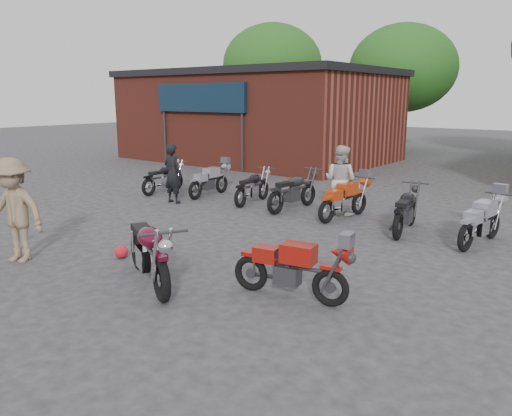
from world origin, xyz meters
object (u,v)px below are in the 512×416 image
Objects in this scene: row_bike_2 at (253,185)px; row_bike_4 at (345,198)px; person_dark at (173,174)px; person_light at (340,180)px; row_bike_3 at (294,189)px; row_bike_0 at (164,176)px; person_tan at (14,210)px; helmet at (121,252)px; row_bike_1 at (209,179)px; row_bike_5 at (406,208)px; vintage_motorcycle at (149,248)px; sportbike at (292,266)px; row_bike_6 at (482,219)px.

row_bike_4 is at bearing -99.09° from row_bike_2.
person_dark reaches higher than row_bike_2.
row_bike_3 is (-1.26, -0.29, -0.33)m from person_light.
row_bike_4 is (6.29, 0.41, 0.02)m from row_bike_0.
person_tan is at bearing 68.78° from person_light.
helmet is 5.67m from row_bike_2.
row_bike_2 is (-2.67, -0.30, -0.38)m from person_light.
row_bike_3 reaches higher than row_bike_2.
row_bike_5 is at bearing -98.02° from row_bike_1.
vintage_motorcycle is 6.59m from person_dark.
row_bike_3 reaches higher than helmet.
row_bike_4 is (1.87, 5.48, 0.42)m from helmet.
row_bike_2 is at bearing 69.12° from person_tan.
sportbike is 3.73m from helmet.
row_bike_3 reaches higher than sportbike.
person_light is (-0.01, 6.44, 0.26)m from vintage_motorcycle.
row_bike_6 is at bearing -86.98° from row_bike_4.
person_tan is 1.04× the size of row_bike_6.
person_light is at bearing -91.03° from row_bike_1.
helmet is 6.32m from row_bike_5.
vintage_motorcycle is 1.18× the size of row_bike_6.
row_bike_2 is 6.35m from row_bike_6.
row_bike_3 reaches higher than row_bike_1.
helmet is at bearing -176.52° from row_bike_2.
person_tan is at bearing 162.63° from row_bike_4.
sportbike is 5.44m from row_bike_4.
sportbike is at bearing 51.13° from vintage_motorcycle.
person_tan is (-1.39, -1.29, 0.86)m from helmet.
row_bike_0 is 0.93× the size of row_bike_5.
row_bike_3 is at bearing 113.46° from sportbike.
row_bike_1 is at bearing -97.45° from person_dark.
row_bike_0 is 1.00× the size of row_bike_1.
person_light is (4.54, 1.67, 0.05)m from person_dark.
person_dark reaches higher than row_bike_4.
person_tan is (-5.08, -1.65, 0.45)m from sportbike.
helmet is at bearing -144.69° from row_bike_0.
row_bike_2 is (3.29, 0.46, -0.00)m from row_bike_0.
person_tan is at bearing -160.30° from row_bike_0.
vintage_motorcycle is 6.14m from row_bike_5.
helmet is 0.14× the size of row_bike_6.
person_dark is 2.34m from row_bike_2.
row_bike_5 is at bearing 97.53° from vintage_motorcycle.
row_bike_5 is at bearing -91.63° from row_bike_4.
row_bike_3 is at bearing 87.12° from helmet.
person_light is 0.93× the size of row_bike_5.
row_bike_6 reaches higher than sportbike.
person_tan reaches higher than person_dark.
person_light is 1.00× the size of row_bike_2.
person_dark is 0.92× the size of row_bike_4.
vintage_motorcycle is at bearing 151.18° from row_bike_5.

